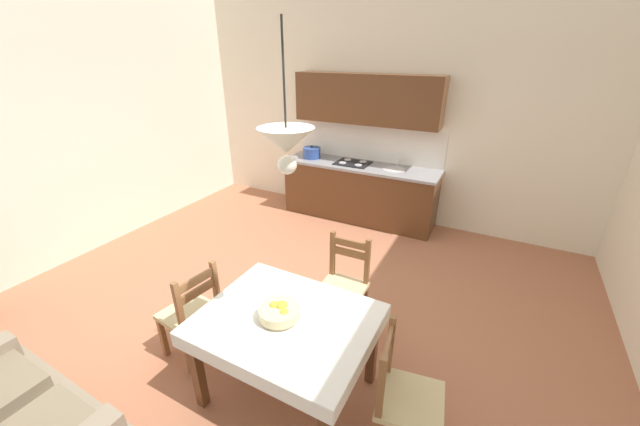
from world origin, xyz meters
The scene contains 10 objects.
ground_plane centered at (0.00, 0.00, -0.05)m, with size 6.71×6.07×0.10m, color #AD6B4C.
wall_back centered at (0.00, 2.80, 2.04)m, with size 6.71×0.12×4.07m, color silver.
wall_left centered at (-3.12, 0.00, 2.04)m, with size 0.12×6.07×4.07m, color silver.
kitchen_cabinetry centered at (-0.21, 2.47, 0.86)m, with size 2.41×0.63×2.20m.
dining_table centered at (0.54, -0.87, 0.62)m, with size 1.26×1.01×0.75m.
dining_chair_window_side centered at (1.43, -0.87, 0.44)m, with size 0.48×0.48×0.93m.
dining_chair_tv_side centered at (-0.41, -0.91, 0.44)m, with size 0.47×0.47×0.93m.
dining_chair_kitchen_side centered at (0.59, 0.05, 0.44)m, with size 0.43×0.43×0.93m.
fruit_bowl centered at (0.50, -0.90, 0.81)m, with size 0.30×0.30×0.12m.
pendant_lamp centered at (0.62, -0.91, 2.05)m, with size 0.32×0.32×0.80m.
Camera 1 is at (1.69, -2.56, 2.52)m, focal length 20.07 mm.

